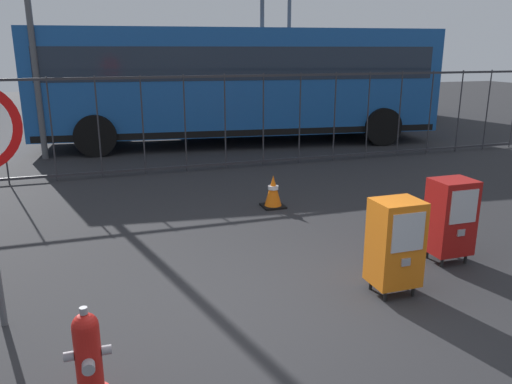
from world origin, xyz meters
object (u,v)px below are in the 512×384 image
at_px(fire_hydrant, 88,357).
at_px(traffic_cone, 273,192).
at_px(newspaper_box_secondary, 395,242).
at_px(bus_far, 297,72).
at_px(newspaper_box_primary, 451,216).
at_px(bus_near, 238,79).

height_order(fire_hydrant, traffic_cone, fire_hydrant).
bearing_deg(newspaper_box_secondary, bus_far, 71.48).
relative_size(newspaper_box_primary, traffic_cone, 1.92).
xyz_separation_m(newspaper_box_primary, bus_near, (-0.06, 8.67, 1.14)).
xyz_separation_m(newspaper_box_secondary, traffic_cone, (-0.14, 3.24, -0.31)).
relative_size(newspaper_box_secondary, bus_near, 0.10).
bearing_deg(traffic_cone, newspaper_box_primary, -65.44).
bearing_deg(bus_far, newspaper_box_secondary, -108.90).
distance_m(bus_near, bus_far, 5.13).
xyz_separation_m(fire_hydrant, newspaper_box_secondary, (3.04, 0.76, 0.22)).
height_order(newspaper_box_primary, bus_near, bus_near).
distance_m(newspaper_box_primary, newspaper_box_secondary, 1.22).
relative_size(bus_near, bus_far, 1.02).
bearing_deg(bus_far, bus_near, -131.03).
xyz_separation_m(fire_hydrant, newspaper_box_primary, (4.14, 1.28, 0.22)).
xyz_separation_m(fire_hydrant, bus_near, (4.08, 9.96, 1.36)).
bearing_deg(fire_hydrant, newspaper_box_primary, 17.23).
bearing_deg(newspaper_box_primary, bus_far, 75.37).
distance_m(newspaper_box_secondary, bus_near, 9.32).
height_order(traffic_cone, bus_far, bus_far).
xyz_separation_m(fire_hydrant, bus_far, (7.42, 13.85, 1.36)).
distance_m(newspaper_box_secondary, bus_far, 13.85).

